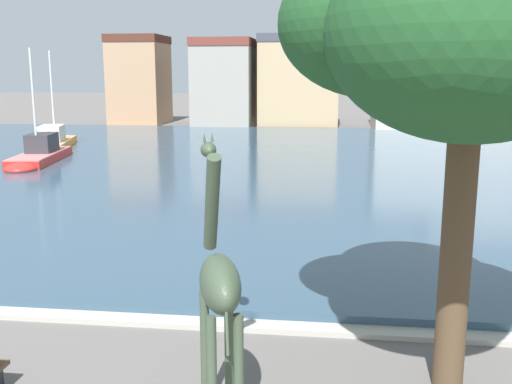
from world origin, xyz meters
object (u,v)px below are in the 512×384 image
(sailboat_red, at_px, (38,157))
(giraffe_statue, at_px, (219,285))
(shade_tree, at_px, (463,32))
(sailboat_orange, at_px, (55,142))

(sailboat_red, bearing_deg, giraffe_statue, -57.54)
(giraffe_statue, xyz_separation_m, shade_tree, (3.72, 1.60, 3.85))
(sailboat_red, bearing_deg, sailboat_orange, 108.11)
(giraffe_statue, bearing_deg, shade_tree, 23.29)
(shade_tree, bearing_deg, sailboat_red, 130.25)
(sailboat_red, bearing_deg, shade_tree, -49.75)
(giraffe_statue, height_order, sailboat_orange, sailboat_orange)
(sailboat_orange, relative_size, shade_tree, 1.07)
(sailboat_orange, height_order, shade_tree, shade_tree)
(giraffe_statue, distance_m, sailboat_orange, 35.93)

